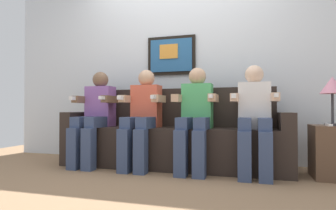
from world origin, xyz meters
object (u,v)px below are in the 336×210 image
at_px(couch, 172,139).
at_px(side_table_right, 335,152).
at_px(spare_remote_on_table, 329,125).
at_px(person_rightmost, 254,114).
at_px(person_leftmost, 95,113).
at_px(table_lamp, 332,87).
at_px(person_left_center, 143,114).
at_px(person_right_center, 195,114).

distance_m(couch, side_table_right, 1.62).
height_order(side_table_right, spare_remote_on_table, spare_remote_on_table).
bearing_deg(spare_remote_on_table, couch, 171.80).
relative_size(couch, person_rightmost, 2.28).
bearing_deg(person_leftmost, person_rightmost, 0.00).
bearing_deg(couch, person_rightmost, -10.68).
bearing_deg(couch, table_lamp, -4.73).
bearing_deg(table_lamp, side_table_right, 50.52).
height_order(couch, person_leftmost, person_leftmost).
bearing_deg(person_left_center, spare_remote_on_table, -1.66).
distance_m(person_rightmost, side_table_right, 0.81).
xyz_separation_m(person_right_center, side_table_right, (1.32, 0.06, -0.36)).
bearing_deg(person_left_center, table_lamp, 1.11).
relative_size(person_leftmost, side_table_right, 2.22).
bearing_deg(spare_remote_on_table, person_left_center, 178.34).
height_order(couch, side_table_right, couch).
relative_size(person_right_center, spare_remote_on_table, 8.54).
bearing_deg(side_table_right, person_leftmost, -178.60).
bearing_deg(person_left_center, person_right_center, 0.04).
bearing_deg(person_rightmost, person_leftmost, 180.00).
bearing_deg(person_left_center, side_table_right, 1.84).
relative_size(couch, person_left_center, 2.28).
distance_m(person_left_center, side_table_right, 1.95).
relative_size(person_leftmost, person_left_center, 1.00).
distance_m(person_rightmost, table_lamp, 0.75).
bearing_deg(table_lamp, spare_remote_on_table, -120.67).
distance_m(person_right_center, person_rightmost, 0.60).
bearing_deg(table_lamp, person_leftmost, -179.15).
distance_m(couch, person_leftmost, 0.96).
height_order(person_left_center, table_lamp, person_left_center).
relative_size(person_leftmost, table_lamp, 2.41).
height_order(person_left_center, spare_remote_on_table, person_left_center).
bearing_deg(table_lamp, couch, 175.27).
xyz_separation_m(person_left_center, spare_remote_on_table, (1.84, -0.05, -0.10)).
bearing_deg(table_lamp, person_left_center, -178.89).
xyz_separation_m(table_lamp, spare_remote_on_table, (-0.05, -0.09, -0.35)).
xyz_separation_m(person_left_center, side_table_right, (1.92, 0.06, -0.36)).
relative_size(side_table_right, table_lamp, 1.09).
distance_m(person_left_center, person_right_center, 0.60).
relative_size(person_left_center, table_lamp, 2.41).
bearing_deg(side_table_right, couch, 176.20).
relative_size(person_left_center, person_right_center, 1.00).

